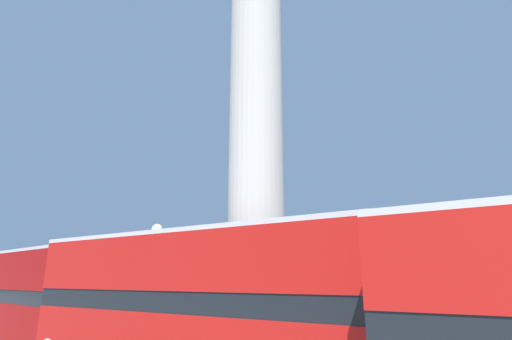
{
  "coord_description": "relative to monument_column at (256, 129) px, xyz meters",
  "views": [
    {
      "loc": [
        9.37,
        -11.78,
        3.09
      ],
      "look_at": [
        0.0,
        0.0,
        7.2
      ],
      "focal_mm": 28.0,
      "sensor_mm": 36.0,
      "label": 1
    }
  ],
  "objects": [
    {
      "name": "street_lamp",
      "position": [
        -3.78,
        -1.66,
        -5.86
      ],
      "size": [
        0.44,
        0.44,
        5.23
      ],
      "color": "black",
      "rests_on": "ground_plane"
    },
    {
      "name": "monument_column",
      "position": [
        0.0,
        0.0,
        0.0
      ],
      "size": [
        4.94,
        4.94,
        22.7
      ],
      "color": "beige",
      "rests_on": "ground_plane"
    },
    {
      "name": "bus_a",
      "position": [
        0.53,
        -3.56,
        -6.48
      ],
      "size": [
        11.57,
        3.51,
        4.41
      ],
      "rotation": [
        0.0,
        0.0,
        0.08
      ],
      "color": "red",
      "rests_on": "ground_plane"
    },
    {
      "name": "bus_c",
      "position": [
        -8.17,
        -3.52,
        -6.52
      ],
      "size": [
        10.89,
        3.16,
        4.32
      ],
      "rotation": [
        0.0,
        0.0,
        -0.05
      ],
      "color": "#A80F0C",
      "rests_on": "ground_plane"
    }
  ]
}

